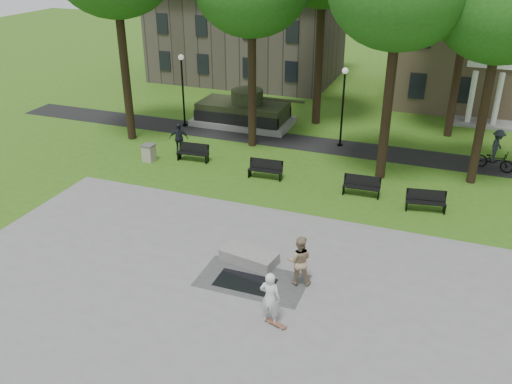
% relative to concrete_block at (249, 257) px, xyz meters
% --- Properties ---
extents(ground, '(120.00, 120.00, 0.00)m').
position_rel_concrete_block_xyz_m(ground, '(-0.00, 1.57, -0.24)').
color(ground, '#315A15').
rests_on(ground, ground).
extents(plaza, '(22.00, 16.00, 0.02)m').
position_rel_concrete_block_xyz_m(plaza, '(-0.00, -3.43, -0.23)').
color(plaza, gray).
rests_on(plaza, ground).
extents(footpath, '(44.00, 2.60, 0.01)m').
position_rel_concrete_block_xyz_m(footpath, '(-0.00, 13.57, -0.24)').
color(footpath, black).
rests_on(footpath, ground).
extents(building_left, '(15.00, 10.00, 7.20)m').
position_rel_concrete_block_xyz_m(building_left, '(-11.00, 28.07, 3.35)').
color(building_left, '#4C443D').
rests_on(building_left, ground).
extents(tree_3, '(6.00, 6.00, 11.19)m').
position_rel_concrete_block_xyz_m(tree_3, '(8.00, 11.07, 8.35)').
color(tree_3, black).
rests_on(tree_3, ground).
extents(lamp_left, '(0.36, 0.36, 4.73)m').
position_rel_concrete_block_xyz_m(lamp_left, '(-10.00, 13.87, 2.55)').
color(lamp_left, black).
rests_on(lamp_left, ground).
extents(lamp_mid, '(0.36, 0.36, 4.73)m').
position_rel_concrete_block_xyz_m(lamp_mid, '(0.50, 13.87, 2.55)').
color(lamp_mid, black).
rests_on(lamp_mid, ground).
extents(tank_monument, '(7.45, 3.40, 2.40)m').
position_rel_concrete_block_xyz_m(tank_monument, '(-6.46, 15.57, 0.61)').
color(tank_monument, gray).
rests_on(tank_monument, ground).
extents(puddle, '(2.20, 1.20, 0.00)m').
position_rel_concrete_block_xyz_m(puddle, '(0.37, -1.37, -0.22)').
color(puddle, black).
rests_on(puddle, plaza).
extents(concrete_block, '(2.34, 1.35, 0.45)m').
position_rel_concrete_block_xyz_m(concrete_block, '(0.00, 0.00, 0.00)').
color(concrete_block, gray).
rests_on(concrete_block, plaza).
extents(skateboard, '(0.80, 0.43, 0.07)m').
position_rel_concrete_block_xyz_m(skateboard, '(2.20, -3.23, -0.19)').
color(skateboard, brown).
rests_on(skateboard, plaza).
extents(skateboarder, '(0.70, 0.46, 1.92)m').
position_rel_concrete_block_xyz_m(skateboarder, '(1.96, -3.15, 0.74)').
color(skateboarder, silver).
rests_on(skateboarder, plaza).
extents(friend_watching, '(1.10, 0.95, 1.94)m').
position_rel_concrete_block_xyz_m(friend_watching, '(2.22, -0.69, 0.74)').
color(friend_watching, '#A08667').
rests_on(friend_watching, plaza).
extents(pedestrian_walker, '(1.18, 0.85, 1.86)m').
position_rel_concrete_block_xyz_m(pedestrian_walker, '(-7.99, 9.30, 0.68)').
color(pedestrian_walker, black).
rests_on(pedestrian_walker, ground).
extents(cyclist, '(2.20, 1.33, 2.26)m').
position_rel_concrete_block_xyz_m(cyclist, '(9.10, 13.21, 0.68)').
color(cyclist, black).
rests_on(cyclist, ground).
extents(park_bench_0, '(1.82, 0.62, 1.00)m').
position_rel_concrete_block_xyz_m(park_bench_0, '(-6.72, 8.64, 0.28)').
color(park_bench_0, black).
rests_on(park_bench_0, ground).
extents(park_bench_1, '(1.82, 0.61, 1.00)m').
position_rel_concrete_block_xyz_m(park_bench_1, '(-2.11, 7.82, 0.28)').
color(park_bench_1, black).
rests_on(park_bench_1, ground).
extents(park_bench_2, '(1.82, 0.61, 1.00)m').
position_rel_concrete_block_xyz_m(park_bench_2, '(2.98, 7.52, 0.28)').
color(park_bench_2, black).
rests_on(park_bench_2, ground).
extents(park_bench_3, '(1.85, 0.82, 1.00)m').
position_rel_concrete_block_xyz_m(park_bench_3, '(6.07, 6.94, 0.28)').
color(park_bench_3, black).
rests_on(park_bench_3, ground).
extents(trash_bin, '(0.69, 0.69, 0.96)m').
position_rel_concrete_block_xyz_m(trash_bin, '(-9.07, 7.74, 0.24)').
color(trash_bin, '#AEA490').
rests_on(trash_bin, ground).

